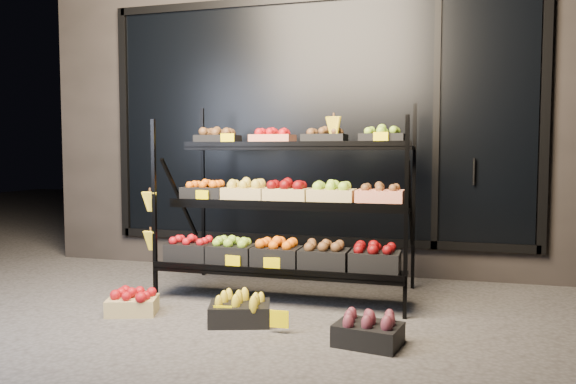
% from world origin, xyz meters
% --- Properties ---
extents(ground, '(24.00, 24.00, 0.00)m').
position_xyz_m(ground, '(0.00, 0.00, 0.00)').
color(ground, '#514F4C').
rests_on(ground, ground).
extents(building, '(6.00, 2.08, 3.50)m').
position_xyz_m(building, '(0.00, 2.59, 1.75)').
color(building, '#2D2826').
rests_on(building, ground).
extents(display_rack, '(2.18, 1.02, 1.66)m').
position_xyz_m(display_rack, '(-0.02, 0.60, 0.79)').
color(display_rack, black).
rests_on(display_rack, ground).
extents(tag_floor_a, '(0.13, 0.01, 0.12)m').
position_xyz_m(tag_floor_a, '(-0.18, -0.40, 0.06)').
color(tag_floor_a, '#FFE400').
rests_on(tag_floor_a, ground).
extents(tag_floor_b, '(0.13, 0.01, 0.12)m').
position_xyz_m(tag_floor_b, '(0.23, -0.40, 0.06)').
color(tag_floor_b, '#FFE400').
rests_on(tag_floor_b, ground).
extents(floor_crate_left, '(0.43, 0.37, 0.19)m').
position_xyz_m(floor_crate_left, '(-0.98, -0.25, 0.09)').
color(floor_crate_left, tan).
rests_on(floor_crate_left, ground).
extents(floor_crate_midleft, '(0.50, 0.43, 0.21)m').
position_xyz_m(floor_crate_midleft, '(-0.11, -0.26, 0.10)').
color(floor_crate_midleft, black).
rests_on(floor_crate_midleft, ground).
extents(floor_crate_right, '(0.45, 0.37, 0.20)m').
position_xyz_m(floor_crate_right, '(0.84, -0.47, 0.10)').
color(floor_crate_right, black).
rests_on(floor_crate_right, ground).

